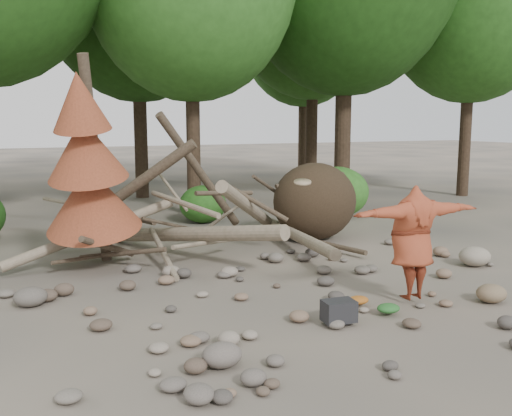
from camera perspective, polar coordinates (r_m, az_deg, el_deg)
name	(u,v)px	position (r m, az deg, el deg)	size (l,w,h in m)	color
ground	(310,299)	(9.94, 5.44, -9.09)	(120.00, 120.00, 0.00)	#514C44
deadfall_pile	(296,205)	(14.30, 4.01, 0.34)	(8.55, 5.24, 3.30)	#332619
dead_conifer	(88,168)	(11.70, -16.46, 3.85)	(2.06, 2.16, 4.35)	#4C3F30
bush_mid	(203,204)	(17.10, -5.34, 0.38)	(1.40, 1.40, 1.12)	#285F1B
bush_right	(337,192)	(18.18, 8.10, 1.60)	(2.00, 2.00, 1.60)	#327123
frisbee_thrower	(412,242)	(9.83, 15.38, -3.31)	(3.62, 0.85, 2.14)	#963B21
backpack	(339,315)	(8.76, 8.27, -10.52)	(0.48, 0.32, 0.32)	black
cloth_green	(388,311)	(9.34, 13.09, -10.02)	(0.37, 0.31, 0.14)	#255E25
cloth_orange	(358,303)	(9.65, 10.19, -9.33)	(0.35, 0.29, 0.13)	#9E561B
boulder_front_left	(222,355)	(7.33, -3.42, -14.46)	(0.51, 0.46, 0.31)	#675E56
boulder_front_right	(491,293)	(10.48, 22.48, -7.89)	(0.52, 0.47, 0.31)	#7B674D
boulder_mid_right	(475,256)	(12.90, 21.03, -4.54)	(0.68, 0.61, 0.41)	gray
boulder_mid_left	(30,297)	(10.21, -21.63, -8.25)	(0.54, 0.49, 0.33)	#5B554D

